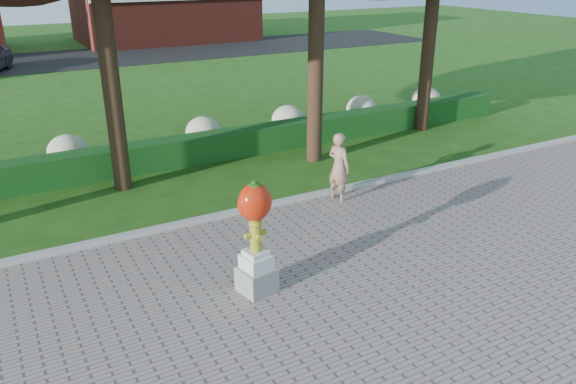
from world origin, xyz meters
name	(u,v)px	position (x,y,z in m)	size (l,w,h in m)	color
ground	(307,273)	(0.00, 0.00, 0.00)	(100.00, 100.00, 0.00)	#224A12
curb	(241,212)	(0.00, 3.00, 0.07)	(40.00, 0.18, 0.15)	#ADADA5
lawn_hedge	(183,151)	(0.00, 7.00, 0.40)	(24.00, 0.70, 0.80)	#144717
hydrangea_row	(190,134)	(0.57, 8.00, 0.55)	(20.10, 1.10, 0.99)	#B9BA8E
street	(67,60)	(0.00, 28.00, 0.01)	(50.00, 8.00, 0.02)	black
hydrant_sculpture	(256,234)	(-1.13, -0.16, 1.16)	(0.67, 0.67, 2.11)	gray
woman	(339,167)	(2.42, 2.60, 0.89)	(0.62, 0.41, 1.70)	#A2785D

